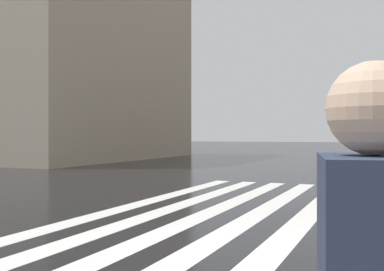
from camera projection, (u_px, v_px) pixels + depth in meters
name	position (u px, v px, depth m)	size (l,w,h in m)	color
ground_plane	(211.00, 271.00, 5.62)	(220.00, 220.00, 0.00)	black
zebra_crossing	(280.00, 217.00, 9.31)	(13.00, 7.50, 0.01)	silver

